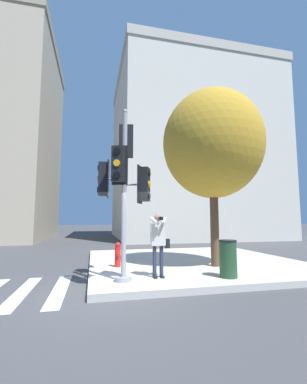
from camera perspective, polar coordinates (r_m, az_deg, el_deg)
The scene contains 8 objects.
ground_plane at distance 6.63m, azimuth -9.82°, elevation -21.64°, with size 160.00×160.00×0.00m, color #424244.
sidewalk_corner at distance 10.75m, azimuth 8.62°, elevation -15.10°, with size 8.00×8.00×0.18m.
traffic_signal_pole at distance 7.00m, azimuth -6.69°, elevation 3.24°, with size 1.40×1.41×4.68m.
person_photographer at distance 7.37m, azimuth 1.14°, elevation -10.42°, with size 0.58×0.54×1.75m.
street_tree at distance 9.71m, azimuth 12.98°, elevation 10.32°, with size 3.59×3.59×6.32m.
fire_hydrant at distance 9.10m, azimuth -7.95°, elevation -13.61°, with size 0.20×0.26×0.83m.
trash_bin at distance 7.69m, azimuth 16.23°, elevation -14.02°, with size 0.50×0.50×1.03m.
building_right at distance 27.48m, azimuth 7.81°, elevation 7.91°, with size 14.93×13.47×16.79m.
Camera 1 is at (-0.42, -6.37, 1.79)m, focal length 24.00 mm.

